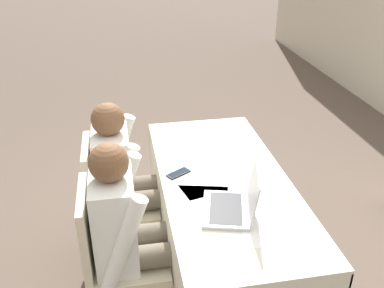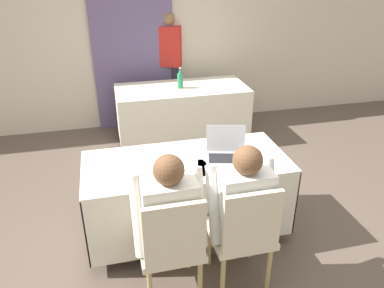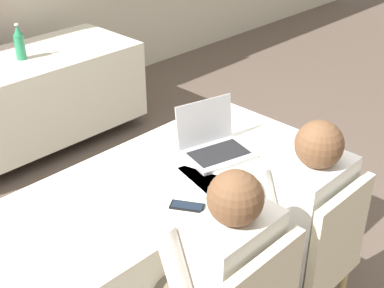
# 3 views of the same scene
# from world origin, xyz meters

# --- Properties ---
(conference_table_near) EXTENTS (1.69, 0.76, 0.74)m
(conference_table_near) POSITION_xyz_m (0.00, 0.00, 0.56)
(conference_table_near) COLOR silver
(conference_table_near) RESTS_ON ground_plane
(conference_table_far) EXTENTS (1.69, 0.76, 0.74)m
(conference_table_far) POSITION_xyz_m (0.37, 1.91, 0.56)
(conference_table_far) COLOR silver
(conference_table_far) RESTS_ON ground_plane
(laptop) EXTENTS (0.39, 0.35, 0.25)m
(laptop) POSITION_xyz_m (0.33, -0.03, 0.78)
(laptop) COLOR #B7B7BC
(laptop) RESTS_ON conference_table_near
(cell_phone) EXTENTS (0.13, 0.16, 0.01)m
(cell_phone) POSITION_xyz_m (-0.10, -0.26, 0.74)
(cell_phone) COLOR black
(cell_phone) RESTS_ON conference_table_near
(paper_beside_laptop) EXTENTS (0.27, 0.34, 0.00)m
(paper_beside_laptop) POSITION_xyz_m (0.16, -0.17, 0.74)
(paper_beside_laptop) COLOR white
(paper_beside_laptop) RESTS_ON conference_table_near
(paper_centre_table) EXTENTS (0.28, 0.34, 0.00)m
(paper_centre_table) POSITION_xyz_m (0.06, -0.13, 0.74)
(paper_centre_table) COLOR white
(paper_centre_table) RESTS_ON conference_table_near
(paper_left_edge) EXTENTS (0.25, 0.32, 0.00)m
(paper_left_edge) POSITION_xyz_m (0.54, 0.11, 0.74)
(paper_left_edge) COLOR white
(paper_left_edge) RESTS_ON conference_table_near
(water_bottle) EXTENTS (0.07, 0.07, 0.26)m
(water_bottle) POSITION_xyz_m (0.35, 1.89, 0.86)
(water_bottle) COLOR #288456
(water_bottle) RESTS_ON conference_table_far
(chair_near_right) EXTENTS (0.44, 0.44, 0.90)m
(chair_near_right) POSITION_xyz_m (0.26, -0.68, 0.50)
(chair_near_right) COLOR tan
(chair_near_right) RESTS_ON ground_plane
(person_checkered_shirt) EXTENTS (0.50, 0.52, 1.16)m
(person_checkered_shirt) POSITION_xyz_m (-0.26, -0.58, 0.66)
(person_checkered_shirt) COLOR #665B4C
(person_checkered_shirt) RESTS_ON ground_plane
(person_white_shirt) EXTENTS (0.50, 0.52, 1.16)m
(person_white_shirt) POSITION_xyz_m (0.26, -0.58, 0.66)
(person_white_shirt) COLOR #665B4C
(person_white_shirt) RESTS_ON ground_plane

